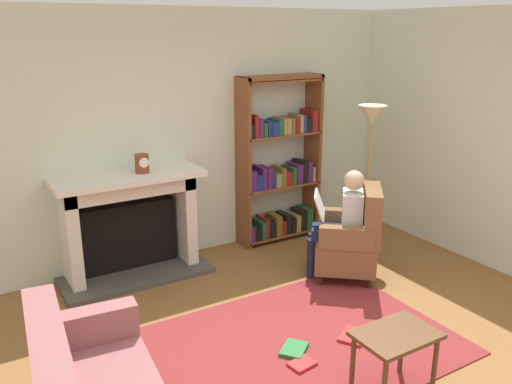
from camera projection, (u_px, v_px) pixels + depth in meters
ground at (325, 362)px, 4.13m from camera, size 14.00×14.00×0.00m
back_wall at (185, 136)px, 5.82m from camera, size 5.60×0.10×2.70m
side_wall_right at (445, 132)px, 6.06m from camera, size 0.10×5.20×2.70m
area_rug at (302, 343)px, 4.37m from camera, size 2.40×1.80×0.01m
fireplace at (129, 221)px, 5.47m from camera, size 1.52×0.64×1.10m
mantel_clock at (142, 163)px, 5.27m from camera, size 0.14×0.14×0.19m
bookshelf at (280, 166)px, 6.32m from camera, size 1.02×0.32×1.97m
armchair_reading at (353, 238)px, 5.44m from camera, size 0.89×0.89×0.97m
seated_reader at (342, 220)px, 5.40m from camera, size 0.59×0.57×1.14m
side_table at (395, 343)px, 3.65m from camera, size 0.56×0.39×0.49m
scattered_books at (320, 347)px, 4.28m from camera, size 0.87×0.42×0.03m
floor_lamp at (371, 128)px, 5.91m from camera, size 0.32×0.32×1.67m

